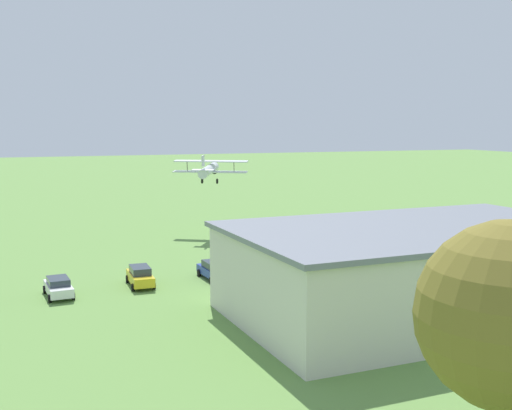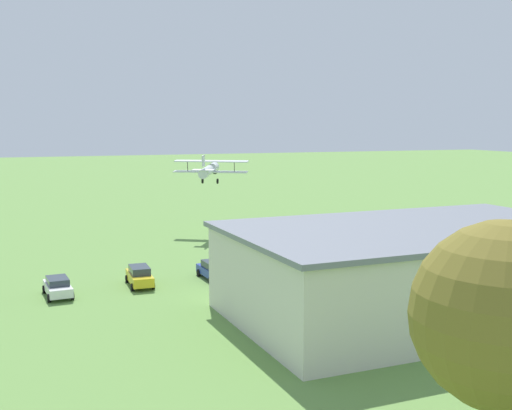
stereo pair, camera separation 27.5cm
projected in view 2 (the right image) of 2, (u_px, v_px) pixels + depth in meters
ground_plane at (239, 227)px, 84.67m from camera, size 400.00×400.00×0.00m
hangar at (417, 270)px, 45.75m from camera, size 27.59×17.28×6.44m
biplane at (209, 169)px, 77.93m from camera, size 8.86×7.32×3.69m
car_black at (436, 253)px, 63.68m from camera, size 2.32×4.56×1.64m
car_blue at (214, 270)px, 56.22m from camera, size 2.21×4.77×1.59m
car_yellow at (140, 276)px, 53.89m from camera, size 1.99×4.50×1.69m
car_white at (58, 287)px, 50.59m from camera, size 2.27×4.45×1.54m
person_by_parked_cars at (318, 259)px, 60.86m from camera, size 0.53×0.53×1.58m
person_watching_takeoff at (392, 250)px, 65.34m from camera, size 0.54×0.54×1.56m
person_at_fence_line at (391, 254)px, 63.32m from camera, size 0.44×0.44×1.60m
tree_by_windsock at (507, 316)px, 22.30m from camera, size 6.81×6.81×10.40m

